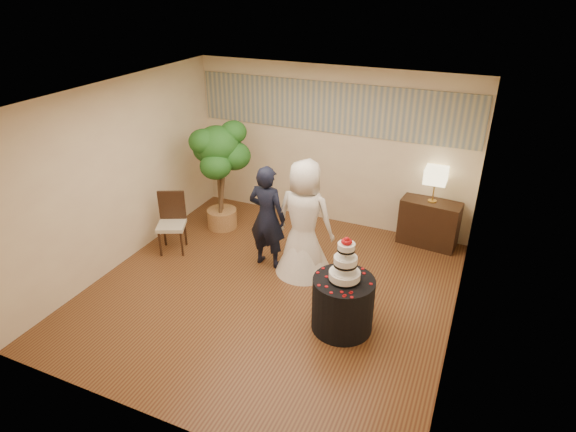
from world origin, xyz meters
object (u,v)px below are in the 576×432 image
at_px(bride, 304,219).
at_px(table_lamp, 435,185).
at_px(cake_table, 343,304).
at_px(wedding_cake, 346,259).
at_px(console, 429,223).
at_px(side_chair, 171,224).
at_px(ficus_tree, 219,176).
at_px(groom, 267,217).

distance_m(bride, table_lamp, 2.28).
bearing_deg(bride, table_lamp, -133.63).
xyz_separation_m(cake_table, wedding_cake, (0.00, 0.00, 0.67)).
height_order(bride, wedding_cake, bride).
xyz_separation_m(console, side_chair, (-3.80, -1.90, 0.10)).
bearing_deg(cake_table, ficus_tree, 147.75).
distance_m(wedding_cake, side_chair, 3.28).
distance_m(bride, wedding_cake, 1.42).
xyz_separation_m(bride, cake_table, (0.95, -1.04, -0.54)).
bearing_deg(console, cake_table, -97.89).
distance_m(groom, table_lamp, 2.75).
xyz_separation_m(console, table_lamp, (0.00, 0.00, 0.69)).
bearing_deg(wedding_cake, bride, 132.45).
height_order(table_lamp, ficus_tree, ficus_tree).
xyz_separation_m(groom, bride, (0.59, 0.04, 0.08)).
bearing_deg(bride, console, -133.63).
bearing_deg(ficus_tree, bride, -21.68).
distance_m(bride, ficus_tree, 2.03).
relative_size(cake_table, wedding_cake, 1.29).
relative_size(console, ficus_tree, 0.48).
distance_m(bride, side_chair, 2.26).
bearing_deg(groom, console, -139.96).
bearing_deg(groom, bride, -173.31).
height_order(groom, cake_table, groom).
bearing_deg(table_lamp, side_chair, -153.45).
xyz_separation_m(cake_table, console, (0.65, 2.65, 0.03)).
bearing_deg(bride, groom, 4.77).
xyz_separation_m(cake_table, side_chair, (-3.15, 0.74, 0.13)).
bearing_deg(bride, side_chair, 9.05).
bearing_deg(groom, table_lamp, -139.96).
distance_m(groom, bride, 0.60).
bearing_deg(groom, wedding_cake, 150.22).
distance_m(groom, ficus_tree, 1.52).
relative_size(groom, wedding_cake, 2.72).
distance_m(groom, side_chair, 1.66).
distance_m(cake_table, table_lamp, 2.82).
height_order(groom, wedding_cake, groom).
bearing_deg(cake_table, table_lamp, 76.13).
bearing_deg(cake_table, bride, 132.45).
bearing_deg(side_chair, console, 1.74).
height_order(cake_table, console, console).
bearing_deg(wedding_cake, cake_table, 0.00).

